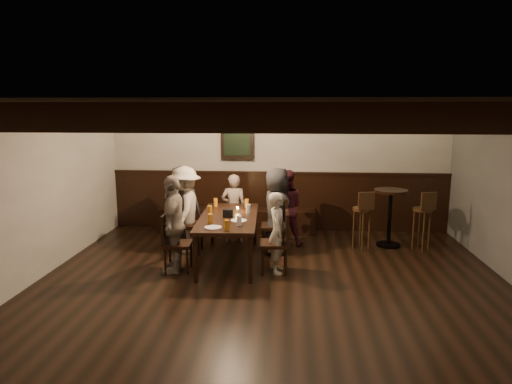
# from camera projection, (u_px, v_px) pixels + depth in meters

# --- Properties ---
(room) EXTENTS (7.00, 7.00, 7.00)m
(room) POSITION_uv_depth(u_px,v_px,m) (260.00, 186.00, 7.62)
(room) COLOR black
(room) RESTS_ON ground
(dining_table) EXTENTS (0.96, 1.96, 0.72)m
(dining_table) POSITION_uv_depth(u_px,v_px,m) (228.00, 220.00, 7.00)
(dining_table) COLOR black
(dining_table) RESTS_ON floor
(chair_left_near) EXTENTS (0.47, 0.47, 0.98)m
(chair_left_near) POSITION_uv_depth(u_px,v_px,m) (188.00, 234.00, 7.53)
(chair_left_near) COLOR black
(chair_left_near) RESTS_ON floor
(chair_left_far) EXTENTS (0.41, 0.41, 0.86)m
(chair_left_far) POSITION_uv_depth(u_px,v_px,m) (177.00, 254.00, 6.65)
(chair_left_far) COLOR black
(chair_left_far) RESTS_ON floor
(chair_right_near) EXTENTS (0.45, 0.45, 0.94)m
(chair_right_near) POSITION_uv_depth(u_px,v_px,m) (275.00, 236.00, 7.49)
(chair_right_near) COLOR black
(chair_right_near) RESTS_ON floor
(chair_right_far) EXTENTS (0.43, 0.43, 0.90)m
(chair_right_far) POSITION_uv_depth(u_px,v_px,m) (275.00, 254.00, 6.61)
(chair_right_far) COLOR black
(chair_right_far) RESTS_ON floor
(person_bench_left) EXTENTS (0.69, 0.47, 1.38)m
(person_bench_left) POSITION_uv_depth(u_px,v_px,m) (181.00, 205.00, 7.90)
(person_bench_left) COLOR #28282B
(person_bench_left) RESTS_ON floor
(person_bench_centre) EXTENTS (0.46, 0.31, 1.22)m
(person_bench_centre) POSITION_uv_depth(u_px,v_px,m) (234.00, 208.00, 8.04)
(person_bench_centre) COLOR gray
(person_bench_centre) RESTS_ON floor
(person_bench_right) EXTENTS (0.67, 0.53, 1.32)m
(person_bench_right) POSITION_uv_depth(u_px,v_px,m) (285.00, 208.00, 7.86)
(person_bench_right) COLOR #4E1A27
(person_bench_right) RESTS_ON floor
(person_left_near) EXTENTS (0.58, 0.95, 1.43)m
(person_left_near) POSITION_uv_depth(u_px,v_px,m) (185.00, 210.00, 7.45)
(person_left_near) COLOR #ACA192
(person_left_near) RESTS_ON floor
(person_left_far) EXTENTS (0.39, 0.85, 1.42)m
(person_left_far) POSITION_uv_depth(u_px,v_px,m) (174.00, 224.00, 6.57)
(person_left_far) COLOR gray
(person_left_far) RESTS_ON floor
(person_right_near) EXTENTS (0.48, 0.71, 1.41)m
(person_right_near) POSITION_uv_depth(u_px,v_px,m) (277.00, 211.00, 7.41)
(person_right_near) COLOR #27282A
(person_right_near) RESTS_ON floor
(person_right_far) EXTENTS (0.30, 0.44, 1.18)m
(person_right_far) POSITION_uv_depth(u_px,v_px,m) (278.00, 233.00, 6.55)
(person_right_far) COLOR #B9B29C
(person_right_far) RESTS_ON floor
(pint_a) EXTENTS (0.07, 0.07, 0.14)m
(pint_a) POSITION_uv_depth(u_px,v_px,m) (216.00, 202.00, 7.67)
(pint_a) COLOR #BF7219
(pint_a) RESTS_ON dining_table
(pint_b) EXTENTS (0.07, 0.07, 0.14)m
(pint_b) POSITION_uv_depth(u_px,v_px,m) (247.00, 203.00, 7.61)
(pint_b) COLOR #BF7219
(pint_b) RESTS_ON dining_table
(pint_c) EXTENTS (0.07, 0.07, 0.14)m
(pint_c) POSITION_uv_depth(u_px,v_px,m) (210.00, 210.00, 7.08)
(pint_c) COLOR #BF7219
(pint_c) RESTS_ON dining_table
(pint_d) EXTENTS (0.07, 0.07, 0.14)m
(pint_d) POSITION_uv_depth(u_px,v_px,m) (249.00, 209.00, 7.16)
(pint_d) COLOR silver
(pint_d) RESTS_ON dining_table
(pint_e) EXTENTS (0.07, 0.07, 0.14)m
(pint_e) POSITION_uv_depth(u_px,v_px,m) (210.00, 219.00, 6.54)
(pint_e) COLOR #BF7219
(pint_e) RESTS_ON dining_table
(pint_f) EXTENTS (0.07, 0.07, 0.14)m
(pint_f) POSITION_uv_depth(u_px,v_px,m) (239.00, 221.00, 6.43)
(pint_f) COLOR silver
(pint_f) RESTS_ON dining_table
(pint_g) EXTENTS (0.07, 0.07, 0.14)m
(pint_g) POSITION_uv_depth(u_px,v_px,m) (227.00, 225.00, 6.19)
(pint_g) COLOR #BF7219
(pint_g) RESTS_ON dining_table
(plate_near) EXTENTS (0.24, 0.24, 0.01)m
(plate_near) POSITION_uv_depth(u_px,v_px,m) (213.00, 227.00, 6.30)
(plate_near) COLOR white
(plate_near) RESTS_ON dining_table
(plate_far) EXTENTS (0.24, 0.24, 0.01)m
(plate_far) POSITION_uv_depth(u_px,v_px,m) (239.00, 221.00, 6.69)
(plate_far) COLOR white
(plate_far) RESTS_ON dining_table
(condiment_caddy) EXTENTS (0.15, 0.10, 0.12)m
(condiment_caddy) POSITION_uv_depth(u_px,v_px,m) (228.00, 213.00, 6.93)
(condiment_caddy) COLOR black
(condiment_caddy) RESTS_ON dining_table
(candle) EXTENTS (0.05, 0.05, 0.05)m
(candle) POSITION_uv_depth(u_px,v_px,m) (238.00, 210.00, 7.28)
(candle) COLOR beige
(candle) RESTS_ON dining_table
(high_top_table) EXTENTS (0.56, 0.56, 0.99)m
(high_top_table) POSITION_uv_depth(u_px,v_px,m) (390.00, 209.00, 7.78)
(high_top_table) COLOR black
(high_top_table) RESTS_ON floor
(bar_stool_left) EXTENTS (0.34, 0.35, 1.01)m
(bar_stool_left) POSITION_uv_depth(u_px,v_px,m) (362.00, 227.00, 7.67)
(bar_stool_left) COLOR #392412
(bar_stool_left) RESTS_ON floor
(bar_stool_right) EXTENTS (0.34, 0.36, 1.01)m
(bar_stool_right) POSITION_uv_depth(u_px,v_px,m) (422.00, 228.00, 7.64)
(bar_stool_right) COLOR #392412
(bar_stool_right) RESTS_ON floor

